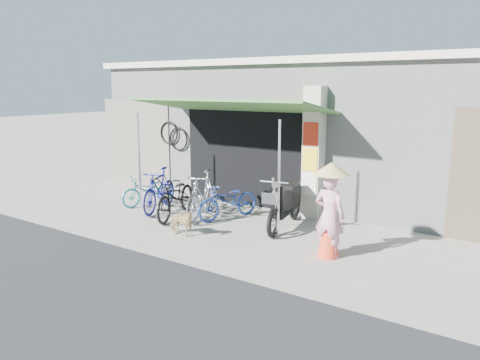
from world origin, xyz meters
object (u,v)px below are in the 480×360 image
Objects in this scene: bike_black at (176,196)px; street_dog at (181,222)px; bike_teal at (149,190)px; nun at (330,211)px; moped at (286,204)px; bike_silver at (203,195)px; bike_navy at (228,201)px; bike_blue at (159,190)px.

street_dog is at bearing -62.24° from bike_black.
nun is (5.29, -0.86, 0.46)m from bike_teal.
moped is (3.81, 0.27, 0.13)m from bike_teal.
bike_silver is 0.89× the size of moped.
bike_navy is 2.46× the size of street_dog.
bike_navy is at bearing -2.98° from street_dog.
bike_silver is at bearing 19.57° from street_dog.
bike_black is at bearing 45.39° from street_dog.
bike_teal is 2.26× the size of street_dog.
nun is (3.96, -0.42, 0.35)m from bike_black.
bike_silver is 0.61m from bike_navy.
street_dog is (0.46, -1.29, -0.26)m from bike_silver.
moped reaches higher than bike_teal.
bike_blue is at bearing -150.29° from bike_navy.
bike_silver is at bearing -136.99° from bike_navy.
bike_teal is 0.86× the size of bike_blue.
nun reaches higher than street_dog.
moped is (1.40, 0.14, 0.10)m from bike_navy.
moped is at bearing 23.53° from bike_navy.
bike_navy is 3.08m from nun.
bike_navy is at bearing -6.72° from bike_blue.
nun is at bearing -79.34° from street_dog.
bike_blue is 3.23m from moped.
street_dog is (1.00, -0.98, -0.22)m from bike_black.
bike_navy is at bearing 10.20° from bike_silver.
nun reaches higher than bike_teal.
bike_blue is 1.06× the size of bike_navy.
street_dog is at bearing -75.19° from bike_navy.
moped is at bearing -3.51° from bike_silver.
moped is 1.19× the size of nun.
bike_navy is at bearing 17.90° from bike_teal.
bike_blue reaches higher than bike_teal.
bike_black is 1.42m from street_dog.
bike_silver is 3.52m from nun.
street_dog is 3.07m from nun.
bike_black is 1.17× the size of bike_navy.
nun is (3.43, -0.73, 0.31)m from bike_silver.
bike_teal is at bearing -6.69° from nun.
street_dog is at bearing -85.45° from bike_silver.
nun is at bearing 5.72° from bike_teal.
bike_silver is (1.87, -0.13, 0.15)m from bike_teal.
bike_silver is 1.98m from moped.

